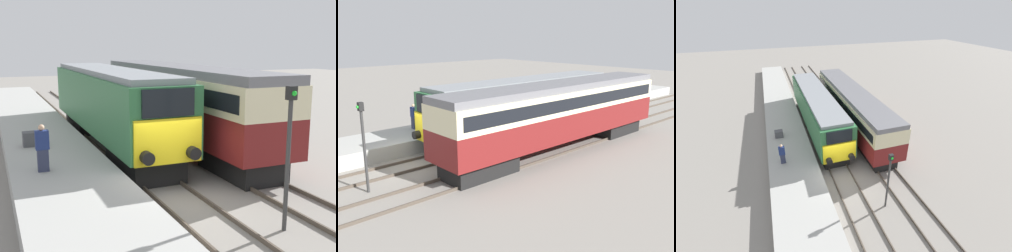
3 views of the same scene
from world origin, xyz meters
TOP-DOWN VIEW (x-y plane):
  - ground_plane at (0.00, 0.00)m, footprint 120.00×120.00m
  - platform_left at (-3.30, 8.00)m, footprint 3.50×50.00m
  - rails_near_track at (0.00, 5.00)m, footprint 1.51×60.00m
  - rails_far_track at (3.40, 5.00)m, footprint 1.50×60.00m
  - locomotive at (0.00, 8.18)m, footprint 2.70×15.07m
  - passenger_carriage at (3.40, 7.51)m, footprint 2.75×16.22m
  - person_on_platform at (-3.96, 2.24)m, footprint 0.44×0.26m
  - signal_post at (1.70, -3.22)m, footprint 0.24×0.28m
  - luggage_crate at (-3.96, 6.18)m, footprint 0.70×0.56m

SIDE VIEW (x-z plane):
  - ground_plane at x=0.00m, z-range 0.00..0.00m
  - rails_near_track at x=0.00m, z-range 0.00..0.14m
  - rails_far_track at x=3.40m, z-range 0.00..0.14m
  - platform_left at x=-3.30m, z-range 0.00..0.83m
  - luggage_crate at x=-3.96m, z-range 0.83..1.43m
  - person_on_platform at x=-3.96m, z-range 0.82..2.42m
  - locomotive at x=0.00m, z-range 0.24..4.11m
  - signal_post at x=1.70m, z-range 0.37..4.33m
  - passenger_carriage at x=3.40m, z-range 0.41..4.40m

